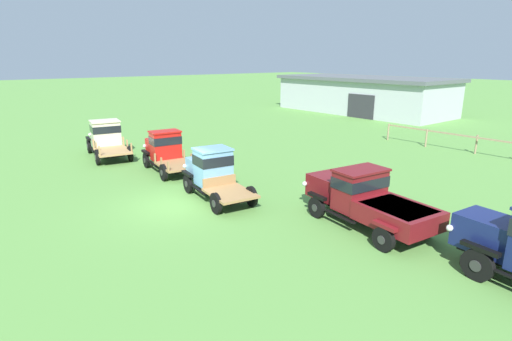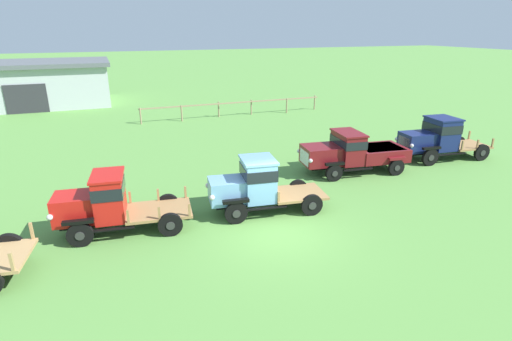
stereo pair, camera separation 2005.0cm
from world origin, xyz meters
TOP-DOWN VIEW (x-y plane):
  - ground_plane at (0.00, 0.00)m, footprint 240.00×240.00m
  - paddock_fence at (4.81, 19.08)m, footprint 15.11×0.69m
  - vintage_truck_second_in_line at (-5.53, 2.17)m, footprint 4.82×2.34m
  - vintage_truck_midrow_center at (-0.16, 1.79)m, footprint 4.77×2.29m
  - vintage_truck_far_side at (6.05, 4.40)m, footprint 5.53×2.79m
  - vintage_truck_back_of_row at (11.43, 4.45)m, footprint 5.31×2.41m

SIDE VIEW (x-z plane):
  - ground_plane at x=0.00m, z-range 0.00..0.00m
  - paddock_fence at x=4.81m, z-range 0.26..1.49m
  - vintage_truck_far_side at x=6.05m, z-range 0.00..2.06m
  - vintage_truck_second_in_line at x=-5.53m, z-range 0.03..2.19m
  - vintage_truck_midrow_center at x=-0.16m, z-range 0.06..2.24m
  - vintage_truck_back_of_row at x=11.43m, z-range 0.07..2.37m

